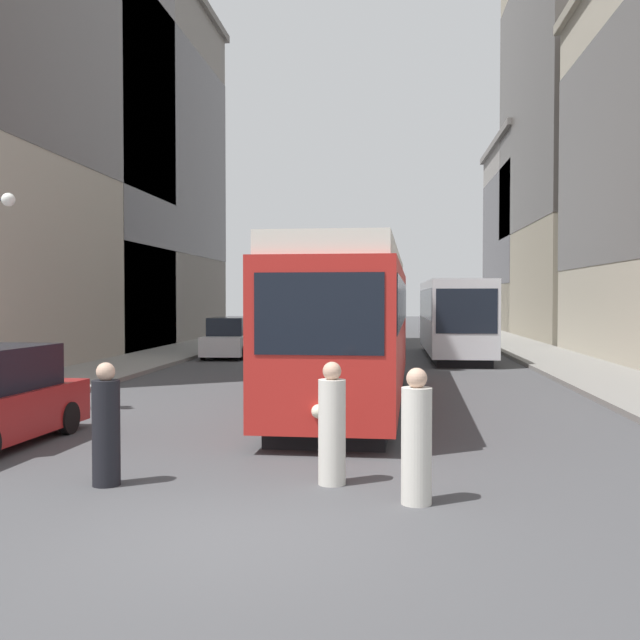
% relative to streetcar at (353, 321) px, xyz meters
% --- Properties ---
extents(ground_plane, '(200.00, 200.00, 0.00)m').
position_rel_streetcar_xyz_m(ground_plane, '(-0.66, -11.30, -2.10)').
color(ground_plane, '#424244').
extents(sidewalk_left, '(3.43, 120.00, 0.15)m').
position_rel_streetcar_xyz_m(sidewalk_left, '(-9.34, 28.70, -2.03)').
color(sidewalk_left, gray).
rests_on(sidewalk_left, ground).
extents(sidewalk_right, '(3.43, 120.00, 0.15)m').
position_rel_streetcar_xyz_m(sidewalk_right, '(8.01, 28.70, -2.03)').
color(sidewalk_right, gray).
rests_on(sidewalk_right, ground).
extents(streetcar, '(3.07, 14.44, 3.89)m').
position_rel_streetcar_xyz_m(streetcar, '(0.00, 0.00, 0.00)').
color(streetcar, black).
rests_on(streetcar, ground).
extents(transit_bus, '(2.59, 11.25, 3.45)m').
position_rel_streetcar_xyz_m(transit_bus, '(3.85, 14.35, -0.15)').
color(transit_bus, black).
rests_on(transit_bus, ground).
extents(parked_car_left_mid, '(2.03, 4.43, 1.82)m').
position_rel_streetcar_xyz_m(parked_car_left_mid, '(-6.33, 13.33, -1.26)').
color(parked_car_left_mid, black).
rests_on(parked_car_left_mid, ground).
extents(pedestrian_crossing_near, '(0.40, 0.40, 1.80)m').
position_rel_streetcar_xyz_m(pedestrian_crossing_near, '(1.31, -9.74, -1.26)').
color(pedestrian_crossing_near, beige).
rests_on(pedestrian_crossing_near, ground).
extents(pedestrian_crossing_far, '(0.40, 0.40, 1.78)m').
position_rel_streetcar_xyz_m(pedestrian_crossing_far, '(-3.11, -9.19, -1.27)').
color(pedestrian_crossing_far, black).
rests_on(pedestrian_crossing_far, ground).
extents(pedestrian_on_sidewalk, '(0.40, 0.40, 1.79)m').
position_rel_streetcar_xyz_m(pedestrian_on_sidewalk, '(0.13, -8.82, -1.27)').
color(pedestrian_on_sidewalk, beige).
rests_on(pedestrian_on_sidewalk, ground).
extents(building_left_midblock, '(11.49, 21.38, 21.84)m').
position_rel_streetcar_xyz_m(building_left_midblock, '(-16.50, 23.41, 9.14)').
color(building_left_midblock, gray).
rests_on(building_left_midblock, ground).
extents(building_right_corner, '(12.15, 20.31, 29.84)m').
position_rel_streetcar_xyz_m(building_right_corner, '(15.50, 31.19, 13.28)').
color(building_right_corner, gray).
rests_on(building_right_corner, ground).
extents(building_right_far, '(11.69, 16.29, 15.79)m').
position_rel_streetcar_xyz_m(building_right_far, '(15.27, 43.46, 6.00)').
color(building_right_far, gray).
rests_on(building_right_far, ground).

